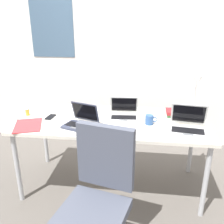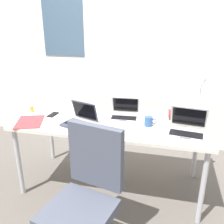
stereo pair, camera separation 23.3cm
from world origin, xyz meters
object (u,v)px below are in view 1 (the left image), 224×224
Objects in this scene: laptop_back_left at (188,126)px; book_stack at (177,113)px; pill_bottle at (27,111)px; cell_phone at (51,117)px; laptop_mid_desk at (81,122)px; office_chair at (97,209)px; paper_folder_front_left at (28,125)px; laptop_far_corner at (124,114)px; coffee_mug at (150,120)px; desk_lamp at (195,95)px; computer_mouse at (83,107)px.

book_stack is at bearing 99.06° from laptop_back_left.
cell_phone is at bearing -6.16° from pill_bottle.
office_chair reaches higher than laptop_mid_desk.
paper_folder_front_left is 0.32× the size of office_chair.
laptop_far_corner reaches higher than paper_folder_front_left.
laptop_back_left reaches higher than cell_phone.
paper_folder_front_left is at bearing -114.51° from cell_phone.
cell_phone is 0.25m from pill_bottle.
paper_folder_front_left is 2.74× the size of coffee_mug.
desk_lamp reaches higher than laptop_mid_desk.
book_stack reaches higher than cell_phone.
pill_bottle is (-0.59, 0.19, -0.00)m from laptop_mid_desk.
book_stack is 1.42m from paper_folder_front_left.
paper_folder_front_left is 1.00m from office_chair.
coffee_mug is (0.70, -0.33, 0.03)m from computer_mouse.
laptop_far_corner reaches higher than cell_phone.
office_chair reaches higher than laptop_back_left.
cell_phone is (-1.41, -0.29, -0.19)m from desk_lamp.
desk_lamp is 1.45m from cell_phone.
paper_folder_front_left is at bearing 141.37° from office_chair.
cell_phone is 0.96m from coffee_mug.
pill_bottle is (-1.65, -0.26, -0.16)m from desk_lamp.
laptop_back_left is (-0.12, -0.44, -0.15)m from desk_lamp.
pill_bottle is at bearing 176.58° from coffee_mug.
desk_lamp is 0.74m from laptop_far_corner.
laptop_back_left is 3.52× the size of computer_mouse.
pill_bottle is at bearing -173.79° from book_stack.
book_stack reaches higher than paper_folder_front_left.
cell_phone is 0.60× the size of book_stack.
laptop_back_left reaches higher than laptop_mid_desk.
office_chair is at bearing -103.03° from computer_mouse.
laptop_back_left reaches higher than paper_folder_front_left.
office_chair is at bearing -46.87° from cell_phone.
computer_mouse is at bearing -179.83° from desk_lamp.
cell_phone is at bearing -168.37° from desk_lamp.
book_stack is (0.97, -0.10, 0.01)m from computer_mouse.
desk_lamp is at bearing 17.99° from cell_phone.
laptop_mid_desk is 0.79m from office_chair.
laptop_back_left is at bearing 2.79° from paper_folder_front_left.
laptop_far_corner is 3.63× the size of pill_bottle.
laptop_back_left is 1.42m from paper_folder_front_left.
coffee_mug is at bearing 10.91° from laptop_mid_desk.
book_stack is 1.23m from office_chair.
cell_phone is 1.20× the size of coffee_mug.
laptop_far_corner is 2.98× the size of computer_mouse.
desk_lamp reaches higher than cell_phone.
cell_phone is (-0.26, -0.29, -0.01)m from computer_mouse.
book_stack is at bearing 57.57° from office_chair.
laptop_mid_desk reaches higher than coffee_mug.
laptop_back_left reaches higher than computer_mouse.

